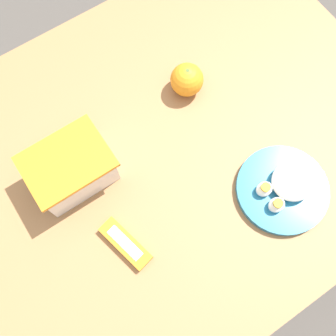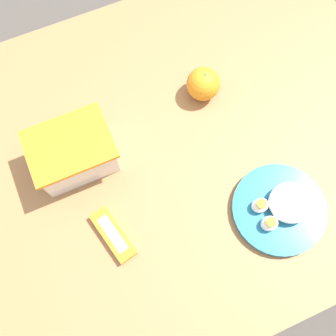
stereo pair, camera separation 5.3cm
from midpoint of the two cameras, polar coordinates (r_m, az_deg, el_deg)
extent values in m
plane|color=#4C4742|center=(1.64, -1.75, -7.10)|extent=(10.00, 10.00, 0.00)
cube|color=#996B42|center=(0.97, -2.94, 1.54)|extent=(1.26, 0.94, 0.03)
cylinder|color=brown|center=(1.62, 7.33, 19.11)|extent=(0.06, 0.06, 0.69)
cube|color=white|center=(0.92, -15.42, -0.38)|extent=(0.17, 0.13, 0.10)
cube|color=#CCBC84|center=(0.94, -15.08, -0.82)|extent=(0.16, 0.12, 0.05)
cube|color=orange|center=(0.87, -16.32, 0.77)|extent=(0.19, 0.14, 0.01)
ellipsoid|color=tan|center=(0.93, -18.21, -1.34)|extent=(0.05, 0.05, 0.02)
ellipsoid|color=tan|center=(0.93, -15.68, 0.06)|extent=(0.05, 0.04, 0.02)
ellipsoid|color=tan|center=(0.92, -12.52, 0.48)|extent=(0.05, 0.05, 0.03)
sphere|color=orange|center=(1.00, 1.20, 12.57)|extent=(0.08, 0.08, 0.08)
cylinder|color=#4C662D|center=(0.97, 1.25, 13.81)|extent=(0.01, 0.01, 0.00)
cylinder|color=teal|center=(0.95, 14.69, -3.20)|extent=(0.22, 0.22, 0.02)
ellipsoid|color=white|center=(0.93, 16.12, -1.99)|extent=(0.10, 0.10, 0.04)
ellipsoid|color=white|center=(0.91, 13.88, -5.36)|extent=(0.04, 0.03, 0.03)
cylinder|color=#F4A823|center=(0.90, 14.10, -5.13)|extent=(0.02, 0.02, 0.01)
ellipsoid|color=white|center=(0.92, 12.19, -3.14)|extent=(0.04, 0.03, 0.03)
cylinder|color=#F4A823|center=(0.90, 12.38, -2.88)|extent=(0.02, 0.02, 0.01)
cube|color=orange|center=(0.90, -7.92, -10.95)|extent=(0.07, 0.14, 0.02)
cube|color=white|center=(0.89, -8.00, -10.86)|extent=(0.04, 0.09, 0.00)
camera|label=1|loc=(0.03, -91.68, -4.85)|focal=42.00mm
camera|label=2|loc=(0.03, 88.32, 4.85)|focal=42.00mm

